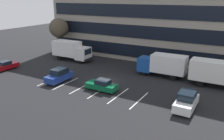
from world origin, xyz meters
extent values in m
plane|color=black|center=(0.00, 0.00, 0.00)|extent=(120.00, 120.00, 0.00)
cube|color=gray|center=(0.00, 18.00, 9.00)|extent=(40.26, 12.57, 18.00)
cube|color=black|center=(0.00, 11.65, 1.98)|extent=(38.65, 0.16, 2.30)
cube|color=black|center=(0.00, 11.65, 5.58)|extent=(38.65, 0.16, 2.30)
cube|color=black|center=(0.00, 11.65, 9.18)|extent=(38.65, 0.16, 2.30)
cube|color=silver|center=(-7.00, -3.76, 0.00)|extent=(0.14, 5.40, 0.01)
cube|color=silver|center=(-4.20, -3.76, 0.00)|extent=(0.14, 5.40, 0.01)
cube|color=silver|center=(-1.40, -3.76, 0.00)|extent=(0.14, 5.40, 0.01)
cube|color=silver|center=(1.40, -3.76, 0.00)|extent=(0.14, 5.40, 0.01)
cube|color=silver|center=(4.20, -3.76, 0.00)|extent=(0.14, 5.40, 0.01)
cube|color=silver|center=(7.00, -3.76, 0.00)|extent=(0.14, 5.40, 0.01)
cube|color=#194799|center=(3.76, 6.06, 1.56)|extent=(2.15, 2.35, 2.15)
cube|color=black|center=(2.71, 6.06, 1.99)|extent=(0.06, 1.97, 0.95)
cube|color=white|center=(7.38, 6.06, 2.10)|extent=(5.08, 2.44, 2.64)
cube|color=black|center=(2.64, 6.06, 0.64)|extent=(0.20, 2.35, 0.39)
cylinder|color=black|center=(3.76, 5.05, 0.49)|extent=(0.98, 0.29, 0.98)
cylinder|color=black|center=(3.76, 7.06, 0.49)|extent=(0.98, 0.29, 0.98)
cylinder|color=black|center=(8.40, 5.05, 0.49)|extent=(0.98, 0.29, 0.98)
cylinder|color=black|center=(8.40, 7.06, 0.49)|extent=(0.98, 0.29, 0.98)
cube|color=white|center=(13.29, 5.47, 2.17)|extent=(5.25, 2.53, 2.73)
cylinder|color=black|center=(12.24, 6.51, 0.51)|extent=(1.01, 0.30, 1.01)
cylinder|color=black|center=(12.24, 4.43, 0.51)|extent=(1.01, 0.30, 1.01)
cube|color=white|center=(-8.82, 6.55, 1.64)|extent=(2.25, 2.46, 2.25)
cube|color=black|center=(-7.71, 6.55, 2.09)|extent=(0.06, 2.06, 0.99)
cube|color=white|center=(-12.61, 6.55, 2.20)|extent=(5.33, 2.56, 2.77)
cube|color=black|center=(-7.64, 6.55, 0.67)|extent=(0.20, 2.46, 0.41)
cylinder|color=black|center=(-8.82, 7.61, 0.51)|extent=(1.02, 0.31, 1.02)
cylinder|color=black|center=(-8.82, 5.50, 0.51)|extent=(1.02, 0.31, 1.02)
cylinder|color=black|center=(-13.68, 7.61, 0.51)|extent=(1.02, 0.31, 1.02)
cylinder|color=black|center=(-13.68, 5.50, 0.51)|extent=(1.02, 0.31, 1.02)
cube|color=white|center=(12.28, -3.36, 0.73)|extent=(1.87, 4.42, 0.91)
cube|color=black|center=(12.28, -3.14, 1.59)|extent=(1.65, 2.43, 0.82)
cylinder|color=black|center=(13.11, -4.77, 0.33)|extent=(0.21, 0.65, 0.65)
cylinder|color=black|center=(11.46, -4.77, 0.33)|extent=(0.21, 0.65, 0.65)
cylinder|color=black|center=(13.11, -1.94, 0.33)|extent=(0.21, 0.65, 0.65)
cylinder|color=black|center=(11.46, -1.94, 0.33)|extent=(0.21, 0.65, 0.65)
cube|color=#0C5933|center=(1.45, -3.30, 0.57)|extent=(4.14, 1.74, 0.67)
cube|color=black|center=(1.66, -3.30, 1.20)|extent=(1.74, 1.53, 0.58)
cylinder|color=black|center=(0.13, -4.05, 0.29)|extent=(0.58, 0.21, 0.58)
cylinder|color=black|center=(0.13, -2.54, 0.29)|extent=(0.58, 0.21, 0.58)
cylinder|color=black|center=(2.78, -4.05, 0.29)|extent=(0.58, 0.21, 0.58)
cylinder|color=black|center=(2.78, -2.54, 0.29)|extent=(0.58, 0.21, 0.58)
cube|color=navy|center=(-5.54, -3.65, 0.69)|extent=(1.79, 4.22, 0.87)
cube|color=black|center=(-5.54, -3.44, 1.52)|extent=(1.57, 2.32, 0.78)
cylinder|color=black|center=(-4.76, -5.01, 0.31)|extent=(0.20, 0.62, 0.62)
cylinder|color=black|center=(-6.33, -5.01, 0.31)|extent=(0.20, 0.62, 0.62)
cylinder|color=black|center=(-4.76, -2.30, 0.31)|extent=(0.20, 0.62, 0.62)
cylinder|color=black|center=(-6.33, -2.30, 0.31)|extent=(0.20, 0.62, 0.62)
cube|color=maroon|center=(-17.18, -3.64, 0.57)|extent=(1.74, 4.15, 0.68)
cube|color=black|center=(-17.18, -3.84, 1.20)|extent=(1.53, 1.74, 0.58)
cylinder|color=black|center=(-17.94, -2.31, 0.29)|extent=(0.21, 0.58, 0.58)
cylinder|color=black|center=(-16.43, -2.31, 0.29)|extent=(0.21, 0.58, 0.58)
cylinder|color=black|center=(-16.43, -4.96, 0.29)|extent=(0.21, 0.58, 0.58)
cylinder|color=#473323|center=(-17.00, 9.47, 1.94)|extent=(0.28, 0.28, 3.89)
sphere|color=#4C4233|center=(-17.00, 9.47, 5.44)|extent=(3.96, 3.96, 3.96)
camera|label=1|loc=(17.02, -27.56, 11.84)|focal=38.09mm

